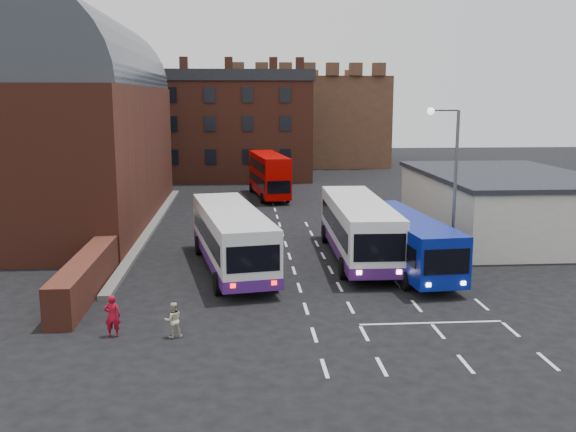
{
  "coord_description": "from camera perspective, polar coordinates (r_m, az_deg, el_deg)",
  "views": [
    {
      "loc": [
        -2.81,
        -27.89,
        9.23
      ],
      "look_at": [
        0.0,
        10.0,
        2.2
      ],
      "focal_mm": 40.0,
      "sensor_mm": 36.0,
      "label": 1
    }
  ],
  "objects": [
    {
      "name": "pedestrian_beige",
      "position": [
        25.67,
        -10.17,
        -9.08
      ],
      "size": [
        0.8,
        0.69,
        1.42
      ],
      "primitive_type": "imported",
      "rotation": [
        0.0,
        0.0,
        3.4
      ],
      "color": "beige",
      "rests_on": "ground"
    },
    {
      "name": "bus_blue",
      "position": [
        35.04,
        10.43,
        -2.01
      ],
      "size": [
        3.49,
        11.07,
        2.97
      ],
      "rotation": [
        0.0,
        0.0,
        3.23
      ],
      "color": "navy",
      "rests_on": "ground"
    },
    {
      "name": "castle_keep",
      "position": [
        94.36,
        1.13,
        8.52
      ],
      "size": [
        22.0,
        22.0,
        12.0
      ],
      "primitive_type": "cube",
      "color": "brown",
      "rests_on": "ground"
    },
    {
      "name": "bus_red_double",
      "position": [
        59.88,
        -1.72,
        3.7
      ],
      "size": [
        3.56,
        10.36,
        4.06
      ],
      "rotation": [
        0.0,
        0.0,
        3.27
      ],
      "color": "#B80100",
      "rests_on": "ground"
    },
    {
      "name": "railway_station",
      "position": [
        50.54,
        -18.98,
        8.11
      ],
      "size": [
        12.0,
        28.0,
        16.0
      ],
      "color": "#602B1E",
      "rests_on": "ground"
    },
    {
      "name": "street_lamp",
      "position": [
        35.18,
        14.22,
        3.69
      ],
      "size": [
        1.78,
        0.39,
        8.73
      ],
      "rotation": [
        0.0,
        0.0,
        0.03
      ],
      "color": "#53565A",
      "rests_on": "ground"
    },
    {
      "name": "ground",
      "position": [
        29.52,
        1.45,
        -7.75
      ],
      "size": [
        180.0,
        180.0,
        0.0
      ],
      "primitive_type": "plane",
      "color": "black"
    },
    {
      "name": "forecourt_wall",
      "position": [
        31.9,
        -17.55,
        -5.16
      ],
      "size": [
        1.2,
        10.0,
        1.8
      ],
      "primitive_type": "cube",
      "color": "#602B1E",
      "rests_on": "ground"
    },
    {
      "name": "bus_white_outbound",
      "position": [
        34.71,
        -5.05,
        -1.64
      ],
      "size": [
        4.84,
        12.52,
        3.33
      ],
      "rotation": [
        0.0,
        0.0,
        0.17
      ],
      "color": "silver",
      "rests_on": "ground"
    },
    {
      "name": "pedestrian_red",
      "position": [
        26.22,
        -15.34,
        -8.56
      ],
      "size": [
        0.62,
        0.41,
        1.69
      ],
      "primitive_type": "imported",
      "rotation": [
        0.0,
        0.0,
        3.14
      ],
      "color": "maroon",
      "rests_on": "ground"
    },
    {
      "name": "bus_white_inbound",
      "position": [
        37.02,
        6.26,
        -0.8
      ],
      "size": [
        3.36,
        12.62,
        3.43
      ],
      "rotation": [
        0.0,
        0.0,
        3.12
      ],
      "color": "white",
      "rests_on": "ground"
    },
    {
      "name": "cream_building",
      "position": [
        46.07,
        18.56,
        1.1
      ],
      "size": [
        10.4,
        16.4,
        4.25
      ],
      "color": "beige",
      "rests_on": "ground"
    },
    {
      "name": "brick_terrace",
      "position": [
        74.06,
        -6.76,
        7.52
      ],
      "size": [
        22.0,
        10.0,
        11.0
      ],
      "primitive_type": "cube",
      "color": "brown",
      "rests_on": "ground"
    }
  ]
}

